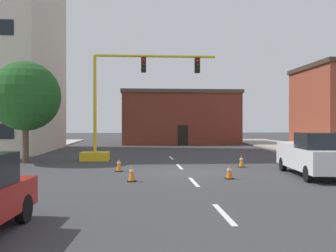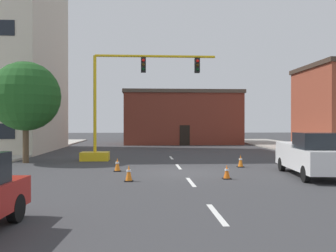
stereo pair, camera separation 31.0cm
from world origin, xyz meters
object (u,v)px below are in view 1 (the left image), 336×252
tree_left_near (25,96)px  pickup_truck_white (315,155)px  traffic_cone_roadside_a (241,161)px  traffic_cone_roadside_d (132,173)px  traffic_signal_gantry (112,126)px  traffic_cone_roadside_c (119,165)px  traffic_cone_roadside_b (229,172)px

tree_left_near → pickup_truck_white: tree_left_near is taller
tree_left_near → pickup_truck_white: size_ratio=1.10×
traffic_cone_roadside_a → traffic_cone_roadside_d: bearing=-141.2°
traffic_signal_gantry → traffic_cone_roadside_c: (0.73, -5.69, -1.89)m
pickup_truck_white → traffic_cone_roadside_a: 4.51m
traffic_cone_roadside_c → traffic_cone_roadside_a: bearing=12.2°
pickup_truck_white → traffic_cone_roadside_c: (-8.92, 2.38, -0.64)m
traffic_cone_roadside_b → traffic_cone_roadside_d: traffic_cone_roadside_d is taller
traffic_cone_roadside_d → traffic_cone_roadside_a: bearing=38.8°
pickup_truck_white → traffic_cone_roadside_a: size_ratio=8.13×
traffic_signal_gantry → traffic_cone_roadside_d: bearing=-81.0°
traffic_cone_roadside_a → traffic_cone_roadside_b: (-1.71, -4.33, -0.03)m
pickup_truck_white → traffic_signal_gantry: bearing=140.1°
traffic_cone_roadside_d → traffic_cone_roadside_b: bearing=5.6°
traffic_signal_gantry → traffic_cone_roadside_a: bearing=-30.2°
traffic_signal_gantry → tree_left_near: bearing=-166.8°
traffic_cone_roadside_a → traffic_cone_roadside_d: (-5.89, -4.74, 0.00)m
traffic_signal_gantry → traffic_cone_roadside_b: size_ratio=14.02×
traffic_cone_roadside_a → traffic_cone_roadside_c: traffic_cone_roadside_a is taller
pickup_truck_white → traffic_cone_roadside_b: bearing=-172.6°
tree_left_near → traffic_cone_roadside_a: 13.30m
traffic_cone_roadside_c → traffic_signal_gantry: bearing=97.3°
traffic_signal_gantry → pickup_truck_white: size_ratio=1.56×
traffic_cone_roadside_c → traffic_cone_roadside_d: bearing=-78.2°
traffic_cone_roadside_a → traffic_cone_roadside_d: same height
traffic_signal_gantry → traffic_cone_roadside_b: bearing=-56.9°
pickup_truck_white → traffic_cone_roadside_a: (-2.33, 3.80, -0.64)m
tree_left_near → traffic_cone_roadside_b: size_ratio=9.89×
traffic_cone_roadside_d → pickup_truck_white: bearing=6.5°
traffic_signal_gantry → traffic_cone_roadside_c: size_ratio=12.92×
traffic_signal_gantry → traffic_cone_roadside_a: size_ratio=12.68×
tree_left_near → traffic_cone_roadside_d: 10.81m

